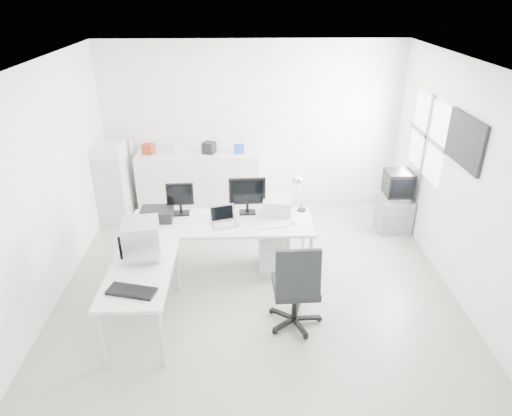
{
  "coord_description": "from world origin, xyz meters",
  "views": [
    {
      "loc": [
        -0.16,
        -5.0,
        3.57
      ],
      "look_at": [
        0.0,
        0.2,
        1.0
      ],
      "focal_mm": 32.0,
      "sensor_mm": 36.0,
      "label": 1
    }
  ],
  "objects_px": {
    "tv_cabinet": "(394,215)",
    "filing_cabinet": "(113,183)",
    "main_desk": "(222,246)",
    "crt_monitor": "(142,240)",
    "side_desk": "(143,298)",
    "lcd_monitor_small": "(180,199)",
    "drawer_pedestal": "(273,248)",
    "sideboard": "(199,182)",
    "crt_tv": "(398,186)",
    "lcd_monitor_large": "(247,196)",
    "inkjet_printer": "(157,214)",
    "laser_printer": "(277,206)",
    "laptop": "(224,219)",
    "office_chair": "(296,283)"
  },
  "relations": [
    {
      "from": "tv_cabinet",
      "to": "filing_cabinet",
      "type": "distance_m",
      "value": 4.55
    },
    {
      "from": "main_desk",
      "to": "crt_monitor",
      "type": "relative_size",
      "value": 5.19
    },
    {
      "from": "side_desk",
      "to": "filing_cabinet",
      "type": "bearing_deg",
      "value": 109.95
    },
    {
      "from": "main_desk",
      "to": "lcd_monitor_small",
      "type": "height_order",
      "value": "lcd_monitor_small"
    },
    {
      "from": "filing_cabinet",
      "to": "drawer_pedestal",
      "type": "bearing_deg",
      "value": -31.28
    },
    {
      "from": "lcd_monitor_small",
      "to": "sideboard",
      "type": "bearing_deg",
      "value": 83.51
    },
    {
      "from": "crt_tv",
      "to": "drawer_pedestal",
      "type": "bearing_deg",
      "value": -153.22
    },
    {
      "from": "side_desk",
      "to": "lcd_monitor_large",
      "type": "height_order",
      "value": "lcd_monitor_large"
    },
    {
      "from": "lcd_monitor_small",
      "to": "tv_cabinet",
      "type": "bearing_deg",
      "value": 10.43
    },
    {
      "from": "inkjet_printer",
      "to": "sideboard",
      "type": "relative_size",
      "value": 0.2
    },
    {
      "from": "laser_printer",
      "to": "inkjet_printer",
      "type": "bearing_deg",
      "value": -171.8
    },
    {
      "from": "filing_cabinet",
      "to": "crt_monitor",
      "type": "bearing_deg",
      "value": -68.19
    },
    {
      "from": "inkjet_printer",
      "to": "laser_printer",
      "type": "bearing_deg",
      "value": 3.26
    },
    {
      "from": "inkjet_printer",
      "to": "crt_monitor",
      "type": "bearing_deg",
      "value": -91.03
    },
    {
      "from": "main_desk",
      "to": "inkjet_printer",
      "type": "xyz_separation_m",
      "value": [
        -0.85,
        0.1,
        0.45
      ]
    },
    {
      "from": "lcd_monitor_large",
      "to": "filing_cabinet",
      "type": "distance_m",
      "value": 2.57
    },
    {
      "from": "drawer_pedestal",
      "to": "sideboard",
      "type": "distance_m",
      "value": 2.22
    },
    {
      "from": "laser_printer",
      "to": "crt_tv",
      "type": "bearing_deg",
      "value": 27.16
    },
    {
      "from": "tv_cabinet",
      "to": "filing_cabinet",
      "type": "relative_size",
      "value": 0.42
    },
    {
      "from": "main_desk",
      "to": "side_desk",
      "type": "bearing_deg",
      "value": -127.69
    },
    {
      "from": "side_desk",
      "to": "inkjet_printer",
      "type": "relative_size",
      "value": 3.34
    },
    {
      "from": "inkjet_printer",
      "to": "filing_cabinet",
      "type": "height_order",
      "value": "filing_cabinet"
    },
    {
      "from": "lcd_monitor_large",
      "to": "laptop",
      "type": "height_order",
      "value": "lcd_monitor_large"
    },
    {
      "from": "laser_printer",
      "to": "sideboard",
      "type": "relative_size",
      "value": 0.18
    },
    {
      "from": "lcd_monitor_small",
      "to": "crt_tv",
      "type": "distance_m",
      "value": 3.33
    },
    {
      "from": "lcd_monitor_large",
      "to": "tv_cabinet",
      "type": "height_order",
      "value": "lcd_monitor_large"
    },
    {
      "from": "drawer_pedestal",
      "to": "inkjet_printer",
      "type": "xyz_separation_m",
      "value": [
        -1.55,
        0.05,
        0.52
      ]
    },
    {
      "from": "side_desk",
      "to": "laptop",
      "type": "bearing_deg",
      "value": 48.01
    },
    {
      "from": "laser_printer",
      "to": "crt_monitor",
      "type": "relative_size",
      "value": 0.81
    },
    {
      "from": "lcd_monitor_small",
      "to": "sideboard",
      "type": "relative_size",
      "value": 0.22
    },
    {
      "from": "crt_tv",
      "to": "office_chair",
      "type": "bearing_deg",
      "value": -129.78
    },
    {
      "from": "tv_cabinet",
      "to": "laser_printer",
      "type": "bearing_deg",
      "value": -156.75
    },
    {
      "from": "laser_printer",
      "to": "filing_cabinet",
      "type": "relative_size",
      "value": 0.29
    },
    {
      "from": "main_desk",
      "to": "laptop",
      "type": "distance_m",
      "value": 0.48
    },
    {
      "from": "lcd_monitor_large",
      "to": "sideboard",
      "type": "relative_size",
      "value": 0.25
    },
    {
      "from": "main_desk",
      "to": "side_desk",
      "type": "relative_size",
      "value": 1.71
    },
    {
      "from": "sideboard",
      "to": "lcd_monitor_small",
      "type": "bearing_deg",
      "value": -93.04
    },
    {
      "from": "crt_monitor",
      "to": "sideboard",
      "type": "distance_m",
      "value": 2.85
    },
    {
      "from": "main_desk",
      "to": "office_chair",
      "type": "bearing_deg",
      "value": -52.26
    },
    {
      "from": "inkjet_printer",
      "to": "main_desk",
      "type": "bearing_deg",
      "value": -7.74
    },
    {
      "from": "crt_monitor",
      "to": "main_desk",
      "type": "bearing_deg",
      "value": 35.74
    },
    {
      "from": "main_desk",
      "to": "tv_cabinet",
      "type": "distance_m",
      "value": 2.88
    },
    {
      "from": "crt_monitor",
      "to": "office_chair",
      "type": "relative_size",
      "value": 0.41
    },
    {
      "from": "side_desk",
      "to": "laser_printer",
      "type": "height_order",
      "value": "laser_printer"
    },
    {
      "from": "tv_cabinet",
      "to": "inkjet_printer",
      "type": "bearing_deg",
      "value": -164.96
    },
    {
      "from": "side_desk",
      "to": "crt_tv",
      "type": "relative_size",
      "value": 2.8
    },
    {
      "from": "crt_monitor",
      "to": "crt_tv",
      "type": "xyz_separation_m",
      "value": [
        3.53,
        1.9,
        -0.2
      ]
    },
    {
      "from": "crt_tv",
      "to": "lcd_monitor_small",
      "type": "bearing_deg",
      "value": -166.11
    },
    {
      "from": "lcd_monitor_small",
      "to": "laser_printer",
      "type": "xyz_separation_m",
      "value": [
        1.3,
        -0.03,
        -0.12
      ]
    },
    {
      "from": "crt_tv",
      "to": "filing_cabinet",
      "type": "xyz_separation_m",
      "value": [
        -4.5,
        0.54,
        -0.12
      ]
    }
  ]
}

